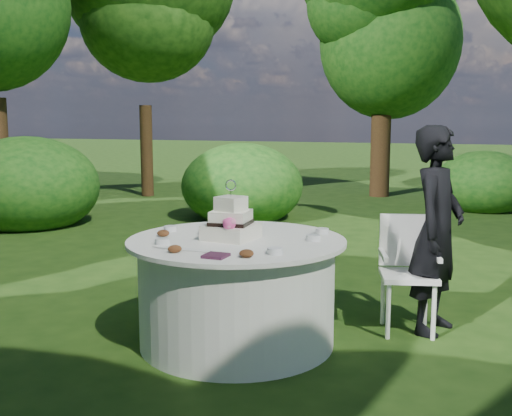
% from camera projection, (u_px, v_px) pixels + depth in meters
% --- Properties ---
extents(ground, '(80.00, 80.00, 0.00)m').
position_uv_depth(ground, '(237.00, 342.00, 4.38)').
color(ground, '#1A370F').
rests_on(ground, ground).
extents(napkins, '(0.14, 0.14, 0.02)m').
position_uv_depth(napkins, '(216.00, 256.00, 3.69)').
color(napkins, '#441D35').
rests_on(napkins, table).
extents(feather_plume, '(0.48, 0.07, 0.01)m').
position_uv_depth(feather_plume, '(184.00, 249.00, 3.89)').
color(feather_plume, silver).
rests_on(feather_plume, table).
extents(guest, '(0.50, 0.65, 1.57)m').
position_uv_depth(guest, '(437.00, 230.00, 4.51)').
color(guest, black).
rests_on(guest, ground).
extents(table, '(1.56, 1.56, 0.77)m').
position_uv_depth(table, '(237.00, 291.00, 4.32)').
color(table, white).
rests_on(table, ground).
extents(cake, '(0.36, 0.37, 0.43)m').
position_uv_depth(cake, '(231.00, 223.00, 4.24)').
color(cake, white).
rests_on(cake, table).
extents(chair, '(0.51, 0.51, 0.88)m').
position_uv_depth(chair, '(407.00, 264.00, 4.59)').
color(chair, white).
rests_on(chair, ground).
extents(votives, '(1.22, 0.88, 0.04)m').
position_uv_depth(votives, '(243.00, 235.00, 4.30)').
color(votives, silver).
rests_on(votives, table).
extents(petal_cups, '(0.91, 0.53, 0.05)m').
position_uv_depth(petal_cups, '(193.00, 244.00, 3.95)').
color(petal_cups, '#562D16').
rests_on(petal_cups, table).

